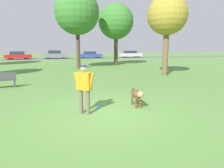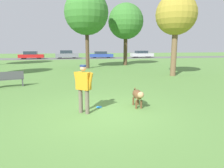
# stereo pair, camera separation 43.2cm
# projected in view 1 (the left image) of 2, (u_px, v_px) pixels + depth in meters

# --- Properties ---
(ground_plane) EXTENTS (120.00, 120.00, 0.00)m
(ground_plane) POSITION_uv_depth(u_px,v_px,m) (105.00, 113.00, 6.52)
(ground_plane) COLOR #56843D
(far_road_strip) EXTENTS (120.00, 6.00, 0.01)m
(far_road_strip) POSITION_uv_depth(u_px,v_px,m) (65.00, 58.00, 36.18)
(far_road_strip) COLOR #5B5B59
(far_road_strip) RESTS_ON ground_plane
(person) EXTENTS (0.62, 0.52, 1.58)m
(person) POSITION_uv_depth(u_px,v_px,m) (84.00, 85.00, 6.29)
(person) COLOR #665B4C
(person) RESTS_ON ground_plane
(dog) EXTENTS (0.37, 1.17, 0.65)m
(dog) POSITION_uv_depth(u_px,v_px,m) (137.00, 95.00, 7.14)
(dog) COLOR brown
(dog) RESTS_ON ground_plane
(frisbee) EXTENTS (0.21, 0.21, 0.02)m
(frisbee) POSITION_uv_depth(u_px,v_px,m) (99.00, 107.00, 7.09)
(frisbee) COLOR #268CE5
(frisbee) RESTS_ON ground_plane
(tree_near_right) EXTENTS (2.88, 2.88, 5.81)m
(tree_near_right) POSITION_uv_depth(u_px,v_px,m) (167.00, 16.00, 14.33)
(tree_near_right) COLOR brown
(tree_near_right) RESTS_ON ground_plane
(tree_far_right) EXTENTS (3.96, 3.96, 6.90)m
(tree_far_right) POSITION_uv_depth(u_px,v_px,m) (116.00, 22.00, 22.47)
(tree_far_right) COLOR #4C3826
(tree_far_right) RESTS_ON ground_plane
(tree_mid_center) EXTENTS (4.20, 4.20, 7.41)m
(tree_mid_center) POSITION_uv_depth(u_px,v_px,m) (77.00, 13.00, 18.81)
(tree_mid_center) COLOR #4C3826
(tree_mid_center) RESTS_ON ground_plane
(parked_car_red) EXTENTS (4.19, 1.89, 1.34)m
(parked_car_red) POSITION_uv_depth(u_px,v_px,m) (18.00, 55.00, 33.71)
(parked_car_red) COLOR red
(parked_car_red) RESTS_ON ground_plane
(parked_car_grey) EXTENTS (4.13, 1.90, 1.47)m
(parked_car_grey) POSITION_uv_depth(u_px,v_px,m) (55.00, 55.00, 35.73)
(parked_car_grey) COLOR slate
(parked_car_grey) RESTS_ON ground_plane
(parked_car_blue) EXTENTS (4.39, 1.79, 1.25)m
(parked_car_blue) POSITION_uv_depth(u_px,v_px,m) (90.00, 55.00, 37.46)
(parked_car_blue) COLOR #284293
(parked_car_blue) RESTS_ON ground_plane
(parked_car_silver) EXTENTS (4.40, 1.81, 1.34)m
(parked_car_silver) POSITION_uv_depth(u_px,v_px,m) (131.00, 54.00, 39.61)
(parked_car_silver) COLOR #B7B7BC
(parked_car_silver) RESTS_ON ground_plane
(park_bench) EXTENTS (1.46, 0.75, 0.84)m
(park_bench) POSITION_uv_depth(u_px,v_px,m) (1.00, 80.00, 10.29)
(park_bench) COLOR #47474C
(park_bench) RESTS_ON ground_plane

